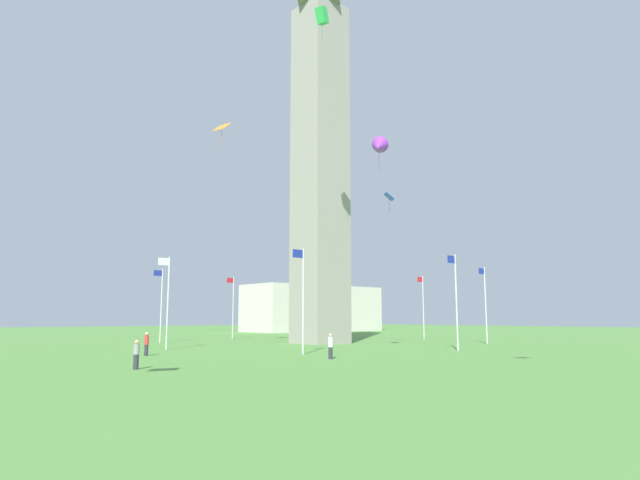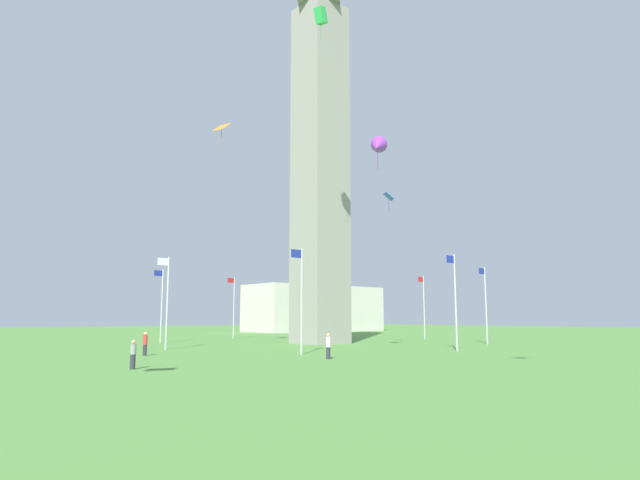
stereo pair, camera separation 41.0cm
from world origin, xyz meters
name	(u,v)px [view 1 (the left image)]	position (x,y,z in m)	size (l,w,h in m)	color
ground_plane	(320,343)	(0.00, 0.00, 0.00)	(260.00, 260.00, 0.00)	#548C3D
obelisk_monument	(320,147)	(0.00, 0.00, 22.05)	(4.85, 4.85, 44.09)	gray
flagpole_n	(167,298)	(17.85, 0.00, 4.47)	(1.12, 0.14, 8.17)	silver
flagpole_ne	(303,296)	(12.64, 12.58, 4.47)	(1.12, 0.14, 8.17)	silver
flagpole_e	(456,298)	(0.06, 17.80, 4.47)	(1.12, 0.14, 8.17)	silver
flagpole_se	(485,302)	(-12.52, 12.58, 4.47)	(1.12, 0.14, 8.17)	silver
flagpole_s	(423,304)	(-17.74, 0.00, 4.47)	(1.12, 0.14, 8.17)	silver
flagpole_sw	(329,305)	(-12.52, -12.58, 4.47)	(1.12, 0.14, 8.17)	silver
flagpole_w	(233,305)	(0.06, -17.80, 4.47)	(1.12, 0.14, 8.17)	silver
flagpole_nw	(161,302)	(12.64, -12.58, 4.47)	(1.12, 0.14, 8.17)	silver
person_white_shirt	(331,346)	(14.12, 17.47, 0.86)	(0.32, 0.32, 1.73)	#2D2D38
person_gray_shirt	(136,355)	(27.19, 16.14, 0.79)	(0.32, 0.32, 1.59)	#2D2D38
person_red_shirt	(146,344)	(22.30, 6.18, 0.86)	(0.32, 0.32, 1.74)	#2D2D38
kite_green_box	(322,16)	(10.22, 12.11, 28.85)	(1.28, 1.00, 2.94)	green
kite_orange_diamond	(222,127)	(12.26, -0.94, 21.76)	(1.58, 1.80, 2.63)	orange
kite_blue_diamond	(389,197)	(-0.73, 9.70, 14.68)	(1.28, 1.36, 1.86)	blue
kite_purple_delta	(379,146)	(7.38, 15.95, 16.73)	(2.27, 2.13, 2.89)	purple
distant_building	(313,309)	(-33.05, -40.41, 4.53)	(28.45, 11.36, 9.06)	beige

